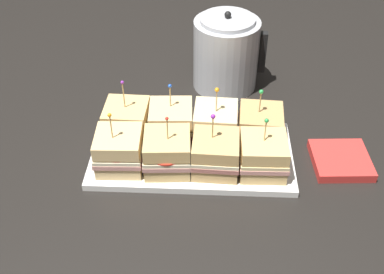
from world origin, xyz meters
TOP-DOWN VIEW (x-y plane):
  - ground_plane at (0.00, 0.00)m, footprint 6.00×6.00m
  - serving_platter at (0.00, 0.00)m, footprint 0.52×0.27m
  - sandwich_front_far_left at (-0.18, -0.06)m, footprint 0.12×0.12m
  - sandwich_front_center_left at (-0.06, -0.06)m, footprint 0.12×0.12m
  - sandwich_front_center_right at (0.06, -0.06)m, footprint 0.12×0.12m
  - sandwich_front_far_right at (0.18, -0.06)m, footprint 0.12×0.12m
  - sandwich_back_far_left at (-0.17, 0.06)m, footprint 0.12×0.12m
  - sandwich_back_center_left at (-0.06, 0.06)m, footprint 0.12×0.12m
  - sandwich_back_center_right at (0.06, 0.06)m, footprint 0.12×0.12m
  - sandwich_back_far_right at (0.18, 0.06)m, footprint 0.12×0.12m
  - kettle_steel at (0.09, 0.35)m, footprint 0.22×0.20m
  - napkin_stack at (0.38, -0.01)m, footprint 0.15×0.15m

SIDE VIEW (x-z plane):
  - ground_plane at x=0.00m, z-range 0.00..0.00m
  - serving_platter at x=0.00m, z-range 0.00..0.02m
  - napkin_stack at x=0.38m, z-range 0.00..0.02m
  - sandwich_front_far_right at x=0.18m, z-range -0.01..0.14m
  - sandwich_back_far_right at x=0.18m, z-range -0.02..0.14m
  - sandwich_front_center_right at x=0.06m, z-range -0.02..0.15m
  - sandwich_front_far_left at x=-0.18m, z-range -0.02..0.15m
  - sandwich_front_center_left at x=-0.06m, z-range -0.01..0.15m
  - sandwich_back_center_right at x=0.06m, z-range -0.02..0.15m
  - sandwich_back_far_left at x=-0.17m, z-range -0.02..0.15m
  - sandwich_back_center_left at x=-0.06m, z-range -0.02..0.15m
  - kettle_steel at x=0.09m, z-range -0.01..0.24m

